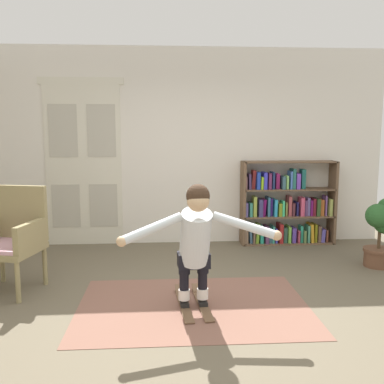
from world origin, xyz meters
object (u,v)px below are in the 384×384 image
Objects in this scene: potted_plant at (380,231)px; skis_pair at (193,303)px; person_skier at (196,237)px; wicker_chair at (12,236)px; bookshelf at (285,208)px.

potted_plant is 2.66m from skis_pair.
person_skier reaches higher than potted_plant.
wicker_chair is 0.77× the size of person_skier.
person_skier reaches higher than wicker_chair.
person_skier reaches higher than skis_pair.
skis_pair is (-2.41, -1.04, -0.43)m from potted_plant.
wicker_chair is 1.28× the size of potted_plant.
potted_plant is at bearing 6.47° from wicker_chair.
wicker_chair reaches higher than potted_plant.
bookshelf reaches higher than skis_pair.
wicker_chair is (-3.43, -1.67, 0.04)m from bookshelf.
bookshelf is 1.47m from potted_plant.
skis_pair is at bearing -124.67° from bookshelf.
potted_plant is (4.30, 0.49, -0.13)m from wicker_chair.
skis_pair is 0.59× the size of person_skier.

